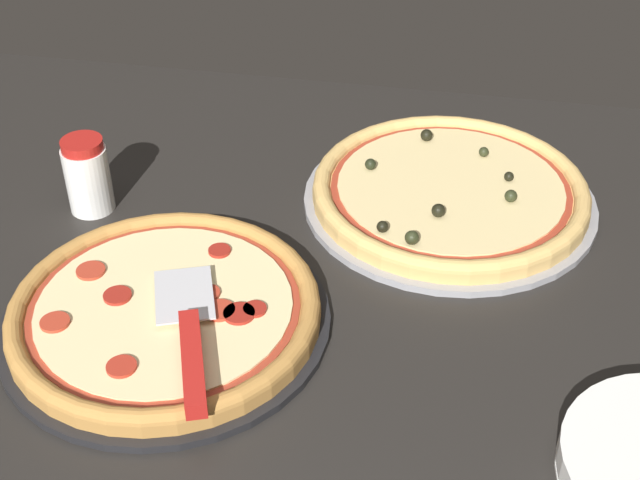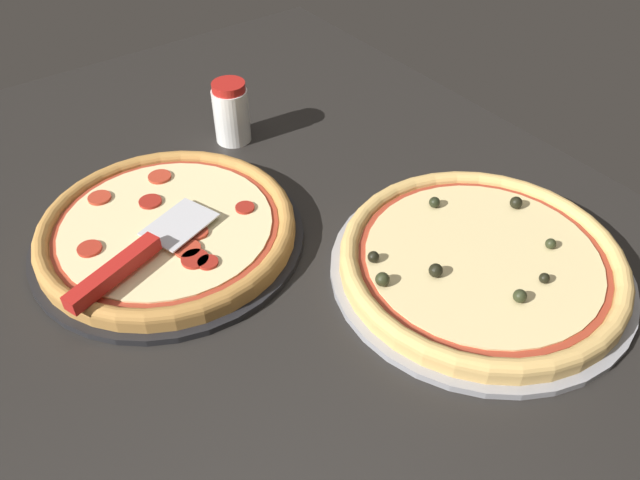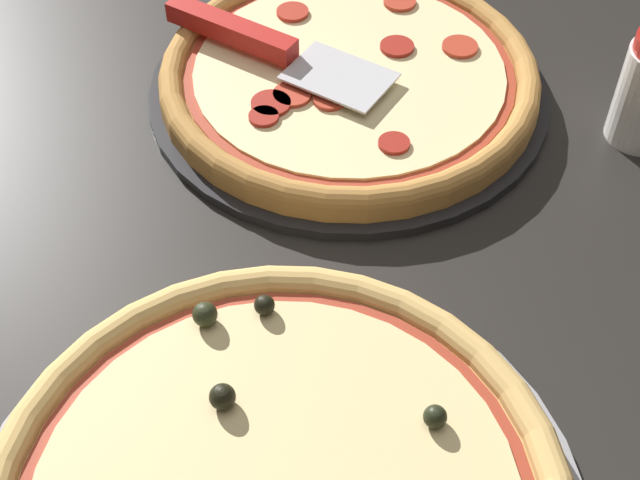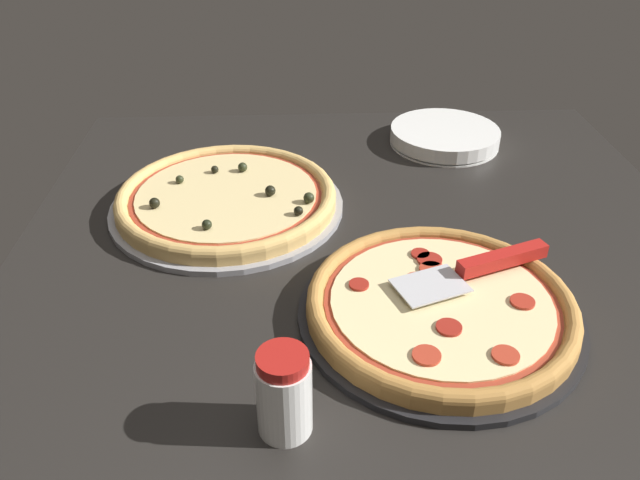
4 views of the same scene
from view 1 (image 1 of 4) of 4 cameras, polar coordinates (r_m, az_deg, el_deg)
ground_plane at (r=111.59cm, az=-5.11°, el=-3.69°), size 133.53×112.03×3.60cm
pizza_pan_front at (r=106.05cm, az=-9.80°, el=-5.12°), size 38.50×38.50×1.00cm
pizza_front at (r=104.81cm, az=-9.90°, el=-4.37°), size 36.19×36.19×2.81cm
pizza_pan_back at (r=125.27cm, az=8.26°, el=2.51°), size 40.45×40.45×1.00cm
pizza_back at (r=124.22cm, az=8.33°, el=3.22°), size 38.02×38.02×3.89cm
serving_spatula at (r=96.36cm, az=-8.46°, el=-6.81°), size 12.39×23.79×2.00cm
parmesan_shaker at (r=124.51cm, az=-14.66°, el=4.01°), size 6.08×6.08×10.80cm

